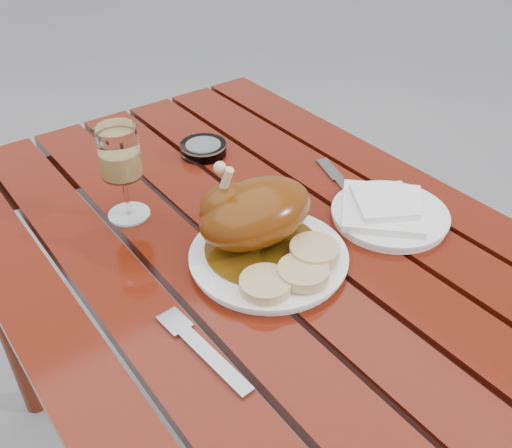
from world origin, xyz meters
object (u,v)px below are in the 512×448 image
at_px(side_plate, 390,215).
at_px(ashtray, 203,149).
at_px(dinner_plate, 269,257).
at_px(wine_glass, 123,173).
at_px(table, 258,387).

distance_m(side_plate, ashtray, 0.42).
distance_m(dinner_plate, side_plate, 0.24).
height_order(wine_glass, ashtray, wine_glass).
distance_m(wine_glass, ashtray, 0.26).
bearing_deg(wine_glass, ashtray, 25.58).
xyz_separation_m(dinner_plate, wine_glass, (-0.12, 0.25, 0.08)).
bearing_deg(ashtray, side_plate, -70.89).
height_order(dinner_plate, wine_glass, wine_glass).
bearing_deg(dinner_plate, wine_glass, 115.73).
xyz_separation_m(table, wine_glass, (-0.14, 0.20, 0.46)).
height_order(table, ashtray, ashtray).
bearing_deg(dinner_plate, table, 71.42).
height_order(dinner_plate, ashtray, ashtray).
bearing_deg(ashtray, wine_glass, -154.42).
height_order(table, wine_glass, wine_glass).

